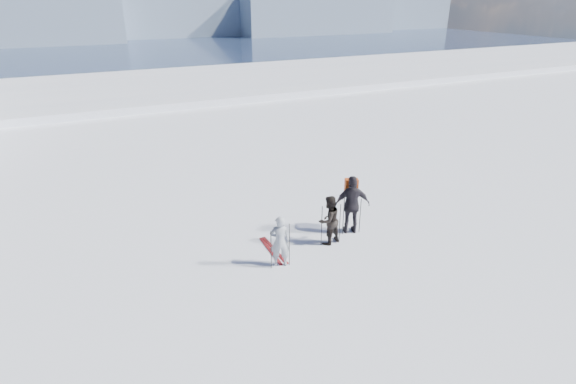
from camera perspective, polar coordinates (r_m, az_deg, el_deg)
name	(u,v)px	position (r m, az deg, el deg)	size (l,w,h in m)	color
lake_basin	(183,162)	(40.90, -13.17, 3.74)	(820.00, 820.00, 71.62)	white
far_mountain_range	(104,12)	(464.31, -22.37, 20.38)	(770.00, 110.00, 53.00)	slate
skier_grey	(280,241)	(12.59, -1.04, -6.27)	(0.56, 0.37, 1.55)	#A0A6AF
skier_dark	(329,220)	(13.74, 5.19, -3.58)	(0.77, 0.60, 1.58)	black
skier_pack	(352,205)	(14.37, 8.13, -1.63)	(1.14, 0.47, 1.94)	black
backpack	(353,166)	(14.12, 8.20, 3.34)	(0.41, 0.23, 0.53)	#DD4D14
ski_poles	(323,228)	(13.57, 4.44, -4.63)	(3.45, 0.90, 1.33)	black
skis_loose	(273,250)	(13.65, -1.96, -7.41)	(0.27, 1.70, 0.03)	black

